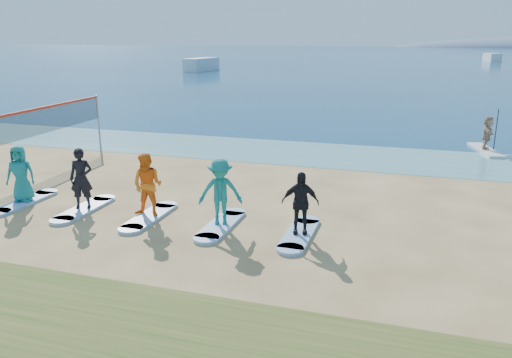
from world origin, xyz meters
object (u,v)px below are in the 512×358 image
(student_1, at_px, (81,179))
(surfboard_0, at_px, (24,202))
(paddleboard, at_px, (485,150))
(student_4, at_px, (300,203))
(surfboard_4, at_px, (299,234))
(surfboard_2, at_px, (150,217))
(paddleboarder, at_px, (487,133))
(surfboard_3, at_px, (221,225))
(student_3, at_px, (220,192))
(volleyball_net, at_px, (36,123))
(surfboard_1, at_px, (84,209))
(boat_offshore_a, at_px, (202,71))
(student_2, at_px, (148,185))
(student_0, at_px, (20,174))
(boat_offshore_b, at_px, (492,62))

(student_1, bearing_deg, surfboard_0, 159.99)
(paddleboard, xyz_separation_m, student_4, (-6.02, -12.71, 0.87))
(surfboard_4, bearing_deg, surfboard_2, 180.00)
(paddleboarder, height_order, student_4, student_4)
(surfboard_3, bearing_deg, student_3, 0.00)
(volleyball_net, bearing_deg, surfboard_2, -27.97)
(paddleboard, xyz_separation_m, paddleboarder, (0.00, 0.00, 0.82))
(surfboard_0, height_order, surfboard_1, same)
(surfboard_1, bearing_deg, student_1, 0.00)
(surfboard_0, xyz_separation_m, surfboard_1, (2.26, 0.00, 0.00))
(boat_offshore_a, distance_m, student_2, 67.91)
(student_0, relative_size, surfboard_4, 0.82)
(surfboard_3, relative_size, student_3, 1.17)
(student_1, distance_m, student_3, 4.52)
(student_0, bearing_deg, paddleboard, 20.26)
(boat_offshore_b, relative_size, surfboard_0, 2.51)
(boat_offshore_b, bearing_deg, student_3, -111.95)
(student_0, bearing_deg, student_2, -19.93)
(boat_offshore_a, bearing_deg, paddleboard, -48.70)
(student_0, relative_size, student_1, 0.97)
(boat_offshore_a, xyz_separation_m, student_2, (25.65, -62.87, 1.02))
(surfboard_4, bearing_deg, surfboard_0, 180.00)
(surfboard_1, xyz_separation_m, surfboard_3, (4.52, 0.00, 0.00))
(surfboard_1, bearing_deg, surfboard_3, 0.00)
(paddleboarder, xyz_separation_m, surfboard_1, (-12.79, -12.71, -0.84))
(paddleboarder, distance_m, boat_offshore_a, 61.85)
(surfboard_0, relative_size, student_1, 1.18)
(paddleboard, distance_m, boat_offshore_b, 99.67)
(student_3, bearing_deg, boat_offshore_a, 93.33)
(volleyball_net, bearing_deg, paddleboard, 27.27)
(student_0, height_order, surfboard_2, student_0)
(student_4, bearing_deg, student_1, 168.18)
(surfboard_1, xyz_separation_m, student_4, (6.78, 0.00, 0.89))
(student_3, height_order, surfboard_4, student_3)
(boat_offshore_a, height_order, boat_offshore_b, boat_offshore_a)
(volleyball_net, relative_size, surfboard_2, 4.12)
(student_1, bearing_deg, surfboard_2, -20.01)
(volleyball_net, xyz_separation_m, surfboard_1, (4.70, -3.70, -1.86))
(surfboard_1, bearing_deg, surfboard_0, 180.00)
(student_0, distance_m, surfboard_2, 4.61)
(paddleboarder, distance_m, boat_offshore_b, 99.68)
(student_1, bearing_deg, student_4, -20.01)
(boat_offshore_b, bearing_deg, student_2, -113.07)
(paddleboard, distance_m, paddleboarder, 0.82)
(surfboard_0, bearing_deg, surfboard_3, 0.00)
(boat_offshore_b, height_order, student_4, student_4)
(student_4, bearing_deg, student_0, 168.18)
(student_0, xyz_separation_m, student_3, (6.78, 0.00, 0.04))
(surfboard_0, distance_m, student_3, 6.85)
(surfboard_0, bearing_deg, surfboard_4, 0.00)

